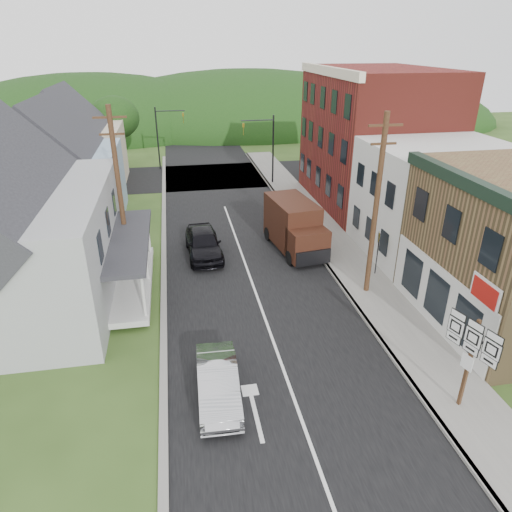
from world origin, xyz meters
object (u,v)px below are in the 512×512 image
route_sign_cluster (470,352)px  warning_sign (378,247)px  silver_sedan (218,383)px  dark_sedan (203,243)px  delivery_van (295,227)px

route_sign_cluster → warning_sign: 10.00m
silver_sedan → warning_sign: size_ratio=1.63×
silver_sedan → dark_sedan: dark_sedan is taller
route_sign_cluster → delivery_van: bearing=83.3°
silver_sedan → dark_sedan: size_ratio=0.84×
silver_sedan → dark_sedan: 12.18m
delivery_van → warning_sign: bearing=-57.6°
delivery_van → route_sign_cluster: (2.30, -14.04, 0.88)m
delivery_van → route_sign_cluster: size_ratio=1.62×
delivery_van → route_sign_cluster: bearing=-88.6°
silver_sedan → warning_sign: 12.37m
dark_sedan → delivery_van: delivery_van is taller
dark_sedan → route_sign_cluster: 16.27m
delivery_van → warning_sign: delivery_van is taller
silver_sedan → route_sign_cluster: bearing=-11.7°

